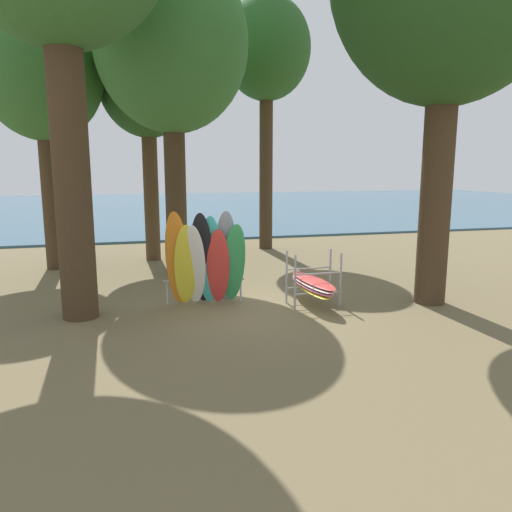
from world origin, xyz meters
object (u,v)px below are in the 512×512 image
Objects in this scene: tree_mid_behind at (171,46)px; board_storage_rack at (312,284)px; leaning_board_pile at (206,262)px; tree_far_left_back at (41,72)px; tree_far_right_back at (147,84)px; tree_deep_back at (266,53)px.

tree_mid_behind is 4.26× the size of board_storage_rack.
leaning_board_pile is at bearing 169.02° from board_storage_rack.
leaning_board_pile is at bearing -86.41° from tree_mid_behind.
tree_far_left_back is (-3.66, 1.59, -0.59)m from tree_mid_behind.
tree_far_right_back is at bearing 103.83° from tree_mid_behind.
tree_mid_behind is at bearing 93.59° from leaning_board_pile.
tree_far_left_back reaches higher than board_storage_rack.
board_storage_rack is (3.23, -6.72, -5.31)m from tree_far_right_back.
tree_mid_behind reaches higher than board_storage_rack.
leaning_board_pile is 1.06× the size of board_storage_rack.
tree_far_left_back reaches higher than tree_far_right_back.
tree_mid_behind is at bearing -76.17° from tree_far_right_back.
tree_mid_behind is 4.02× the size of leaning_board_pile.
tree_far_right_back is 7.91m from leaning_board_pile.
tree_far_right_back reaches higher than leaning_board_pile.
tree_deep_back is at bearing 81.71° from board_storage_rack.
tree_far_right_back is at bearing 14.57° from tree_far_left_back.
board_storage_rack is at bearing -98.29° from tree_deep_back.
board_storage_rack is at bearing -43.19° from tree_far_left_back.
board_storage_rack is (-1.16, -7.95, -6.76)m from tree_deep_back.
tree_deep_back is (4.39, 1.22, 1.45)m from tree_far_right_back.
tree_mid_behind reaches higher than tree_far_left_back.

